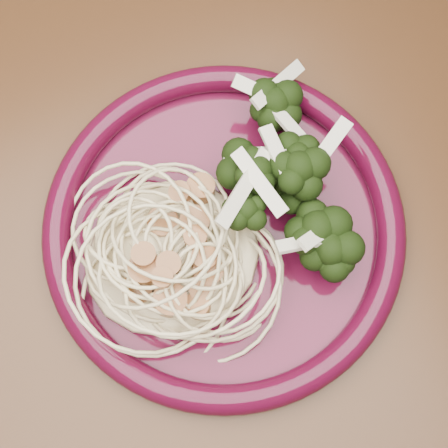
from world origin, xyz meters
TOP-DOWN VIEW (x-y plane):
  - dining_table at (0.00, 0.00)m, footprint 1.20×0.80m
  - dinner_plate at (-0.09, -0.00)m, footprint 0.34×0.34m
  - spaghetti_pile at (-0.13, -0.01)m, footprint 0.16×0.15m
  - scallop_cluster at (-0.13, -0.01)m, footprint 0.14×0.14m
  - broccoli_pile at (-0.03, 0.01)m, footprint 0.12×0.16m
  - onion_garnish at (-0.03, 0.01)m, footprint 0.08×0.11m

SIDE VIEW (x-z plane):
  - dining_table at x=0.00m, z-range 0.28..1.03m
  - dinner_plate at x=-0.09m, z-range 0.75..0.77m
  - spaghetti_pile at x=-0.13m, z-range 0.76..0.79m
  - broccoli_pile at x=-0.03m, z-range 0.76..0.81m
  - scallop_cluster at x=-0.13m, z-range 0.79..0.83m
  - onion_garnish at x=-0.03m, z-range 0.79..0.84m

